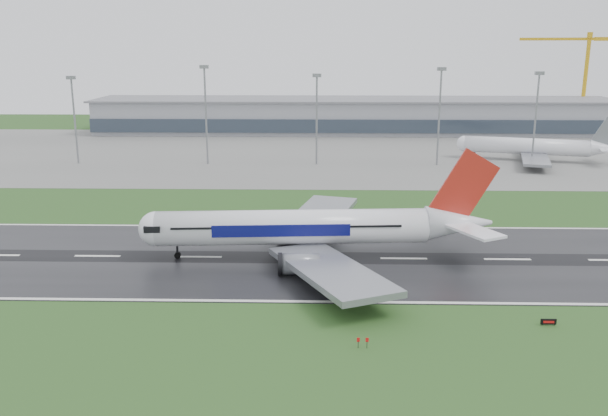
{
  "coord_description": "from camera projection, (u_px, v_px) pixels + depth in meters",
  "views": [
    {
      "loc": [
        -16.5,
        -117.36,
        40.32
      ],
      "look_at": [
        -19.7,
        12.0,
        7.0
      ],
      "focal_mm": 37.55,
      "sensor_mm": 36.0,
      "label": 1
    }
  ],
  "objects": [
    {
      "name": "floodmast_1",
      "position": [
        206.0,
        117.0,
        217.36
      ],
      "size": [
        0.64,
        0.64,
        32.53
      ],
      "primitive_type": "cylinder",
      "color": "gray",
      "rests_on": "ground"
    },
    {
      "name": "runway_sign",
      "position": [
        548.0,
        322.0,
        93.96
      ],
      "size": [
        2.31,
        0.63,
        1.04
      ],
      "primitive_type": null,
      "rotation": [
        0.0,
        0.0,
        -0.16
      ],
      "color": "black",
      "rests_on": "ground"
    },
    {
      "name": "floodmast_2",
      "position": [
        317.0,
        122.0,
        216.8
      ],
      "size": [
        0.64,
        0.64,
        29.74
      ],
      "primitive_type": "cylinder",
      "color": "gray",
      "rests_on": "ground"
    },
    {
      "name": "floodmast_3",
      "position": [
        439.0,
        119.0,
        215.53
      ],
      "size": [
        0.64,
        0.64,
        31.9
      ],
      "primitive_type": "cylinder",
      "color": "gray",
      "rests_on": "ground"
    },
    {
      "name": "runway",
      "position": [
        404.0,
        259.0,
        123.26
      ],
      "size": [
        400.0,
        45.0,
        0.1
      ],
      "primitive_type": "cube",
      "color": "black",
      "rests_on": "ground"
    },
    {
      "name": "ground",
      "position": [
        404.0,
        259.0,
        123.28
      ],
      "size": [
        520.0,
        520.0,
        0.0
      ],
      "primitive_type": "plane",
      "color": "#214619",
      "rests_on": "ground"
    },
    {
      "name": "parked_airliner",
      "position": [
        533.0,
        138.0,
        225.43
      ],
      "size": [
        67.6,
        64.89,
        16.39
      ],
      "primitive_type": null,
      "rotation": [
        0.0,
        0.0,
        -0.27
      ],
      "color": "white",
      "rests_on": "apron"
    },
    {
      "name": "tower_crane",
      "position": [
        585.0,
        82.0,
        308.49
      ],
      "size": [
        45.58,
        15.38,
        45.96
      ],
      "primitive_type": null,
      "rotation": [
        0.0,
        0.0,
        -0.28
      ],
      "color": "gold",
      "rests_on": "ground"
    },
    {
      "name": "terminal",
      "position": [
        355.0,
        116.0,
        300.51
      ],
      "size": [
        240.0,
        36.0,
        15.0
      ],
      "primitive_type": "cube",
      "color": "gray",
      "rests_on": "ground"
    },
    {
      "name": "apron",
      "position": [
        362.0,
        153.0,
        244.28
      ],
      "size": [
        400.0,
        130.0,
        0.08
      ],
      "primitive_type": "cube",
      "color": "slate",
      "rests_on": "ground"
    },
    {
      "name": "floodmast_4",
      "position": [
        535.0,
        121.0,
        214.93
      ],
      "size": [
        0.64,
        0.64,
        30.54
      ],
      "primitive_type": "cylinder",
      "color": "gray",
      "rests_on": "ground"
    },
    {
      "name": "floodmast_0",
      "position": [
        75.0,
        122.0,
        218.89
      ],
      "size": [
        0.64,
        0.64,
        28.91
      ],
      "primitive_type": "cylinder",
      "color": "gray",
      "rests_on": "ground"
    },
    {
      "name": "main_airliner",
      "position": [
        318.0,
        206.0,
        122.11
      ],
      "size": [
        73.0,
        69.97,
        20.25
      ],
      "primitive_type": null,
      "rotation": [
        0.0,
        0.0,
        0.07
      ],
      "color": "white",
      "rests_on": "runway"
    }
  ]
}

